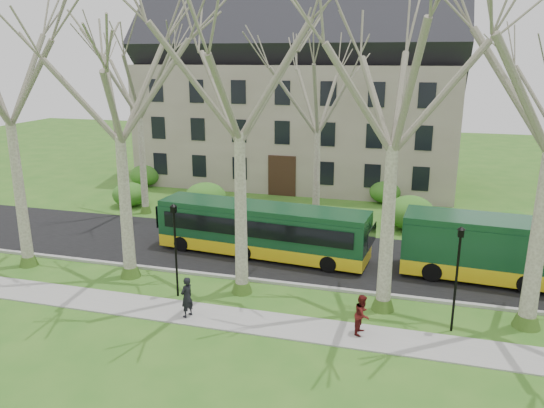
{
  "coord_description": "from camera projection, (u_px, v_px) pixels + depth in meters",
  "views": [
    {
      "loc": [
        4.22,
        -21.39,
        10.64
      ],
      "look_at": [
        -2.61,
        3.0,
        3.57
      ],
      "focal_mm": 35.0,
      "sensor_mm": 36.0,
      "label": 1
    }
  ],
  "objects": [
    {
      "name": "bus_follow",
      "position": [
        543.0,
        254.0,
        24.98
      ],
      "size": [
        12.95,
        3.55,
        3.2
      ],
      "primitive_type": null,
      "rotation": [
        0.0,
        0.0,
        -0.07
      ],
      "color": "#123F22",
      "rests_on": "road"
    },
    {
      "name": "curb",
      "position": [
        316.0,
        287.0,
        25.17
      ],
      "size": [
        80.0,
        0.25,
        0.14
      ],
      "primitive_type": "cube",
      "color": "#A5A39E",
      "rests_on": "ground"
    },
    {
      "name": "hedges",
      "position": [
        286.0,
        197.0,
        37.72
      ],
      "size": [
        30.6,
        8.6,
        2.0
      ],
      "color": "#2D641C",
      "rests_on": "ground"
    },
    {
      "name": "sidewalk",
      "position": [
        297.0,
        328.0,
        21.47
      ],
      "size": [
        70.0,
        2.0,
        0.06
      ],
      "primitive_type": "cube",
      "color": "gray",
      "rests_on": "ground"
    },
    {
      "name": "pedestrian_b",
      "position": [
        362.0,
        314.0,
        20.8
      ],
      "size": [
        0.75,
        0.89,
        1.63
      ],
      "primitive_type": "imported",
      "rotation": [
        0.0,
        0.0,
        1.38
      ],
      "color": "#541413",
      "rests_on": "sidewalk"
    },
    {
      "name": "tree_row_verge",
      "position": [
        315.0,
        147.0,
        22.19
      ],
      "size": [
        49.0,
        7.0,
        14.0
      ],
      "color": "gray",
      "rests_on": "ground"
    },
    {
      "name": "ground",
      "position": [
        310.0,
        302.0,
        23.8
      ],
      "size": [
        120.0,
        120.0,
        0.0
      ],
      "primitive_type": "plane",
      "color": "#30651D",
      "rests_on": "ground"
    },
    {
      "name": "pedestrian_a",
      "position": [
        187.0,
        297.0,
        22.14
      ],
      "size": [
        0.61,
        0.74,
        1.76
      ],
      "primitive_type": "imported",
      "rotation": [
        0.0,
        0.0,
        -1.91
      ],
      "color": "black",
      "rests_on": "sidewalk"
    },
    {
      "name": "lamp_row",
      "position": [
        306.0,
        256.0,
        22.18
      ],
      "size": [
        36.22,
        0.22,
        4.3
      ],
      "color": "black",
      "rests_on": "ground"
    },
    {
      "name": "tree_row_far",
      "position": [
        327.0,
        134.0,
        32.73
      ],
      "size": [
        33.0,
        7.0,
        12.0
      ],
      "color": "gray",
      "rests_on": "ground"
    },
    {
      "name": "road",
      "position": [
        330.0,
        258.0,
        28.89
      ],
      "size": [
        80.0,
        8.0,
        0.06
      ],
      "primitive_type": "cube",
      "color": "black",
      "rests_on": "ground"
    },
    {
      "name": "building",
      "position": [
        300.0,
        88.0,
        45.45
      ],
      "size": [
        26.5,
        12.2,
        16.0
      ],
      "color": "gray",
      "rests_on": "ground"
    },
    {
      "name": "bus_lead",
      "position": [
        262.0,
        229.0,
        28.97
      ],
      "size": [
        11.81,
        3.47,
        2.91
      ],
      "primitive_type": null,
      "rotation": [
        0.0,
        0.0,
        -0.09
      ],
      "color": "#123F22",
      "rests_on": "road"
    }
  ]
}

